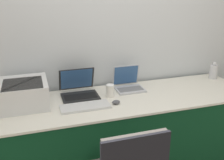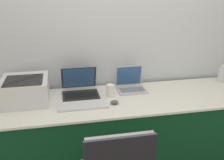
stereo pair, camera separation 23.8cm
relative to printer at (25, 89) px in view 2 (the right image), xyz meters
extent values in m
cube|color=silver|center=(0.92, 0.33, 0.41)|extent=(8.00, 0.05, 2.60)
cube|color=#0C381E|center=(0.92, -0.12, -0.51)|extent=(2.53, 0.74, 0.75)
cube|color=silver|center=(0.92, -0.12, -0.13)|extent=(2.55, 0.76, 0.02)
cube|color=silver|center=(0.00, 0.00, -0.01)|extent=(0.42, 0.44, 0.22)
cube|color=black|center=(0.00, -0.04, 0.08)|extent=(0.33, 0.33, 0.04)
cube|color=black|center=(0.51, 0.01, -0.11)|extent=(0.35, 0.25, 0.02)
cube|color=black|center=(0.51, -0.01, -0.10)|extent=(0.31, 0.14, 0.00)
cube|color=black|center=(0.51, 0.18, 0.01)|extent=(0.35, 0.10, 0.24)
cube|color=#2D5184|center=(0.51, 0.17, 0.02)|extent=(0.31, 0.08, 0.21)
cube|color=#B7B7BC|center=(1.03, 0.04, -0.11)|extent=(0.29, 0.22, 0.02)
cube|color=slate|center=(1.03, 0.03, -0.10)|extent=(0.25, 0.12, 0.00)
cube|color=#B7B7BC|center=(1.03, 0.17, 0.01)|extent=(0.29, 0.04, 0.22)
cube|color=#2D5184|center=(1.03, 0.16, 0.01)|extent=(0.26, 0.03, 0.20)
cube|color=silver|center=(0.51, -0.22, -0.11)|extent=(0.44, 0.17, 0.02)
cylinder|color=white|center=(0.79, -0.05, -0.06)|extent=(0.07, 0.07, 0.11)
cylinder|color=white|center=(0.79, -0.05, 0.00)|extent=(0.08, 0.08, 0.01)
ellipsoid|color=#4C4C51|center=(0.79, -0.23, -0.10)|extent=(0.07, 0.05, 0.04)
cylinder|color=silver|center=(2.09, 0.11, -0.04)|extent=(0.09, 0.09, 0.16)
sphere|color=silver|center=(2.09, 0.11, 0.06)|extent=(0.05, 0.05, 0.05)
camera|label=1|loc=(0.10, -2.30, 0.89)|focal=42.00mm
camera|label=2|loc=(0.33, -2.36, 0.89)|focal=42.00mm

